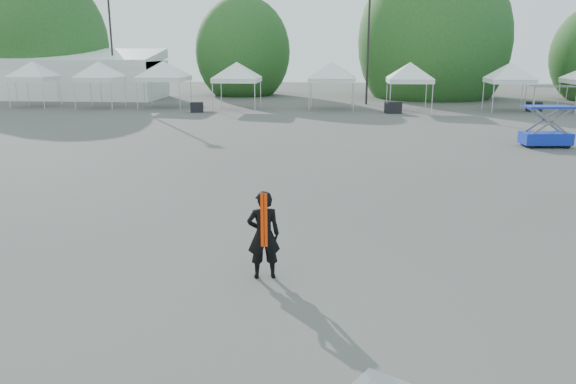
{
  "coord_description": "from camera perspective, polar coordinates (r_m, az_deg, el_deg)",
  "views": [
    {
      "loc": [
        0.79,
        -12.54,
        4.31
      ],
      "look_at": [
        -0.23,
        -0.94,
        1.3
      ],
      "focal_mm": 35.0,
      "sensor_mm": 36.0,
      "label": 1
    }
  ],
  "objects": [
    {
      "name": "tent_c",
      "position": [
        42.97,
        -12.55,
        12.47
      ],
      "size": [
        4.72,
        4.72,
        3.88
      ],
      "color": "silver",
      "rests_on": "ground"
    },
    {
      "name": "man",
      "position": [
        10.68,
        -2.5,
        -4.35
      ],
      "size": [
        0.71,
        0.54,
        1.72
      ],
      "rotation": [
        0.0,
        0.0,
        3.37
      ],
      "color": "black",
      "rests_on": "ground"
    },
    {
      "name": "light_pole_west",
      "position": [
        50.22,
        -17.59,
        15.5
      ],
      "size": [
        0.6,
        0.25,
        10.3
      ],
      "color": "black",
      "rests_on": "ground"
    },
    {
      "name": "tree_mid_e",
      "position": [
        52.2,
        14.57,
        14.61
      ],
      "size": [
        5.12,
        5.12,
        7.79
      ],
      "color": "#382314",
      "rests_on": "ground"
    },
    {
      "name": "tent_b",
      "position": [
        43.85,
        -18.71,
        12.1
      ],
      "size": [
        4.1,
        4.1,
        3.88
      ],
      "color": "silver",
      "rests_on": "ground"
    },
    {
      "name": "tent_g",
      "position": [
        42.11,
        21.69,
        11.78
      ],
      "size": [
        4.09,
        4.09,
        3.88
      ],
      "color": "silver",
      "rests_on": "ground"
    },
    {
      "name": "tent_f",
      "position": [
        40.46,
        12.32,
        12.38
      ],
      "size": [
        4.24,
        4.24,
        3.88
      ],
      "color": "silver",
      "rests_on": "ground"
    },
    {
      "name": "crate_mid",
      "position": [
        38.83,
        10.62,
        8.44
      ],
      "size": [
        1.15,
        0.98,
        0.79
      ],
      "primitive_type": "cube",
      "rotation": [
        0.0,
        0.0,
        0.21
      ],
      "color": "black",
      "rests_on": "ground"
    },
    {
      "name": "crate_west",
      "position": [
        39.32,
        -9.24,
        8.5
      ],
      "size": [
        1.0,
        0.86,
        0.68
      ],
      "primitive_type": "cube",
      "rotation": [
        0.0,
        0.0,
        0.23
      ],
      "color": "black",
      "rests_on": "ground"
    },
    {
      "name": "scissor_lift",
      "position": [
        27.47,
        24.91,
        6.97
      ],
      "size": [
        2.16,
        1.22,
        2.69
      ],
      "rotation": [
        0.0,
        0.0,
        0.09
      ],
      "color": "#0C37A1",
      "rests_on": "ground"
    },
    {
      "name": "light_pole_east",
      "position": [
        44.62,
        8.19,
        15.88
      ],
      "size": [
        0.6,
        0.25,
        9.8
      ],
      "color": "black",
      "rests_on": "ground"
    },
    {
      "name": "tent_a",
      "position": [
        46.41,
        -24.54,
        11.66
      ],
      "size": [
        3.98,
        3.98,
        3.88
      ],
      "color": "silver",
      "rests_on": "ground"
    },
    {
      "name": "tent_e",
      "position": [
        40.7,
        4.5,
        12.67
      ],
      "size": [
        4.61,
        4.61,
        3.88
      ],
      "color": "silver",
      "rests_on": "ground"
    },
    {
      "name": "crate_east",
      "position": [
        42.83,
        23.72,
        7.94
      ],
      "size": [
        0.98,
        0.84,
        0.67
      ],
      "primitive_type": "cube",
      "rotation": [
        0.0,
        0.0,
        0.22
      ],
      "color": "black",
      "rests_on": "ground"
    },
    {
      "name": "tree_mid_w",
      "position": [
        53.28,
        -4.59,
        14.02
      ],
      "size": [
        4.16,
        4.16,
        6.33
      ],
      "color": "#382314",
      "rests_on": "ground"
    },
    {
      "name": "tree_far_w",
      "position": [
        57.21,
        -23.58,
        13.54
      ],
      "size": [
        4.8,
        4.8,
        7.3
      ],
      "color": "#382314",
      "rests_on": "ground"
    },
    {
      "name": "marquee",
      "position": [
        52.78,
        -20.95,
        11.0
      ],
      "size": [
        15.0,
        6.25,
        4.23
      ],
      "color": "white",
      "rests_on": "ground"
    },
    {
      "name": "tent_d",
      "position": [
        40.54,
        -5.23,
        12.65
      ],
      "size": [
        4.43,
        4.43,
        3.88
      ],
      "color": "silver",
      "rests_on": "ground"
    },
    {
      "name": "ground",
      "position": [
        13.29,
        1.35,
        -4.45
      ],
      "size": [
        120.0,
        120.0,
        0.0
      ],
      "primitive_type": "plane",
      "color": "#474442",
      "rests_on": "ground"
    }
  ]
}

